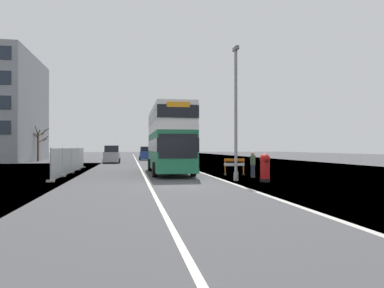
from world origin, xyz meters
TOP-DOWN VIEW (x-y plane):
  - ground at (0.61, 0.12)m, footprint 140.00×280.00m
  - double_decker_bus at (0.35, 8.26)m, footprint 2.92×10.52m
  - lamppost_foreground at (3.58, 1.80)m, footprint 0.29×0.70m
  - red_pillar_postbox at (5.00, 0.85)m, footprint 0.60×0.60m
  - roadworks_barrier at (4.73, 5.73)m, footprint 1.49×0.52m
  - construction_site_fence at (-6.99, 9.76)m, footprint 0.44×13.80m
  - car_oncoming_near at (-4.81, 26.83)m, footprint 2.03×4.48m
  - car_receding_mid at (-0.06, 36.54)m, footprint 2.07×3.89m
  - bare_tree_far_verge_near at (-15.54, 34.46)m, footprint 2.99×2.94m
  - bare_tree_far_verge_mid at (-16.58, 39.63)m, footprint 2.25×3.00m
  - pedestrian_at_kerb at (5.31, 3.62)m, footprint 0.34×0.34m

SIDE VIEW (x-z plane):
  - ground at x=0.61m, z-range -0.10..0.00m
  - roadworks_barrier at x=4.73m, z-range 0.14..1.32m
  - pedestrian_at_kerb at x=5.31m, z-range 0.00..1.68m
  - red_pillar_postbox at x=5.00m, z-range 0.08..1.68m
  - construction_site_fence at x=-6.99m, z-range -0.05..1.90m
  - car_receding_mid at x=-0.06m, z-range -0.07..2.05m
  - car_oncoming_near at x=-4.81m, z-range -0.08..2.14m
  - bare_tree_far_verge_mid at x=-16.58m, z-range 0.07..5.06m
  - double_decker_bus at x=0.35m, z-range 0.16..5.07m
  - bare_tree_far_verge_near at x=-15.54m, z-range 0.10..5.27m
  - lamppost_foreground at x=3.58m, z-range -0.23..7.69m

